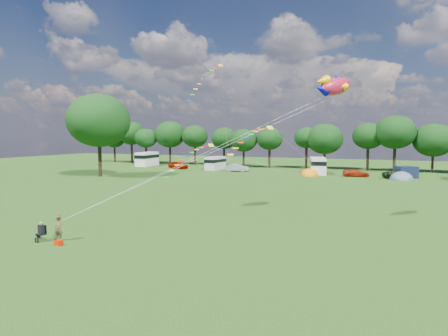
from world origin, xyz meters
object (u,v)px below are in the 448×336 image
at_px(tent_orange, 309,176).
at_px(fish_kite, 333,86).
at_px(campervan_c, 318,165).
at_px(tent_greyblue, 401,180).
at_px(car_a, 178,165).
at_px(car_c, 356,173).
at_px(car_d, 398,175).
at_px(campervan_b, 215,163).
at_px(kite_flyer, 59,229).
at_px(campervan_a, 147,159).
at_px(big_tree, 99,121).
at_px(car_b, 237,168).
at_px(camp_chair, 41,229).

distance_m(tent_orange, fish_kite, 35.22).
bearing_deg(campervan_c, tent_greyblue, -120.27).
xyz_separation_m(car_a, tent_greyblue, (40.19, -3.75, -0.74)).
xyz_separation_m(car_c, car_d, (6.11, -0.32, 0.02)).
relative_size(tent_greyblue, fish_kite, 1.09).
bearing_deg(campervan_b, campervan_c, -88.06).
xyz_separation_m(car_c, kite_flyer, (-15.20, -46.12, 0.17)).
bearing_deg(campervan_a, fish_kite, -136.36).
relative_size(big_tree, fish_kite, 3.85).
distance_m(car_d, campervan_c, 12.70).
height_order(big_tree, campervan_a, big_tree).
height_order(car_a, kite_flyer, kite_flyer).
relative_size(big_tree, car_d, 2.94).
bearing_deg(car_b, car_a, 81.38).
relative_size(campervan_c, fish_kite, 1.78).
xyz_separation_m(kite_flyer, camp_chair, (-0.90, -0.51, -0.01)).
bearing_deg(tent_greyblue, car_a, 174.66).
relative_size(car_b, campervan_c, 0.66).
height_order(big_tree, tent_greyblue, big_tree).
distance_m(car_d, tent_greyblue, 1.98).
bearing_deg(campervan_c, tent_orange, 155.34).
bearing_deg(car_b, car_d, -96.58).
xyz_separation_m(kite_flyer, fish_kite, (15.22, 11.65, 9.52)).
bearing_deg(camp_chair, campervan_a, 124.94).
distance_m(car_c, tent_orange, 7.30).
bearing_deg(fish_kite, campervan_c, 46.83).
distance_m(car_a, tent_orange, 26.70).
bearing_deg(car_d, tent_orange, 84.30).
relative_size(camp_chair, fish_kite, 0.37).
xyz_separation_m(campervan_a, campervan_c, (37.00, -3.16, -0.09)).
bearing_deg(campervan_b, car_b, -107.52).
distance_m(campervan_c, tent_greyblue, 13.66).
height_order(big_tree, fish_kite, big_tree).
bearing_deg(car_a, car_d, -76.08).
relative_size(car_c, camp_chair, 3.15).
bearing_deg(campervan_c, car_b, 82.98).
distance_m(kite_flyer, camp_chair, 1.04).
xyz_separation_m(big_tree, car_d, (44.38, 15.26, -8.40)).
height_order(car_c, campervan_a, campervan_a).
xyz_separation_m(car_b, car_d, (26.81, -0.99, -0.10)).
bearing_deg(fish_kite, big_tree, 100.69).
bearing_deg(big_tree, tent_orange, 24.25).
bearing_deg(campervan_b, car_a, 102.60).
distance_m(big_tree, car_c, 42.17).
bearing_deg(kite_flyer, tent_greyblue, 49.63).
bearing_deg(camp_chair, tent_greyblue, 70.20).
bearing_deg(fish_kite, car_a, 79.94).
relative_size(campervan_a, camp_chair, 4.94).
relative_size(tent_greyblue, kite_flyer, 2.46).
distance_m(car_b, campervan_c, 14.45).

